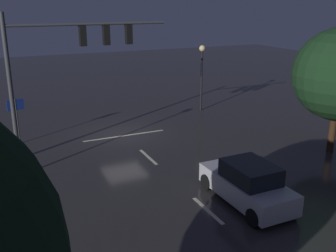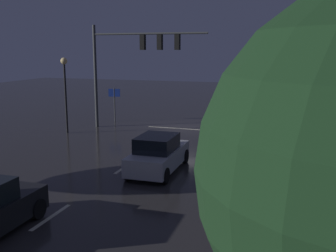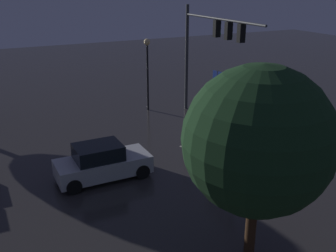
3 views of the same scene
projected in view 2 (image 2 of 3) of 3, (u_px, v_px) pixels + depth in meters
name	position (u px, v px, depth m)	size (l,w,h in m)	color
ground_plane	(183.00, 128.00, 28.16)	(80.00, 80.00, 0.00)	#2D2B2B
traffic_signal_assembly	(133.00, 54.00, 26.78)	(8.20, 0.47, 7.19)	#383A3D
lane_dash_far	(165.00, 140.00, 24.43)	(2.20, 0.16, 0.01)	beige
lane_dash_mid	(125.00, 167.00, 18.84)	(2.20, 0.16, 0.01)	beige
lane_dash_near	(51.00, 217.00, 13.24)	(2.20, 0.16, 0.01)	beige
stop_bar	(182.00, 129.00, 27.92)	(5.00, 0.16, 0.01)	beige
car_approaching	(158.00, 154.00, 18.09)	(1.94, 4.39, 1.70)	#B7B7BC
street_lamp_left_kerb	(288.00, 81.00, 28.10)	(0.44, 0.44, 4.72)	black
street_lamp_right_kerb	(65.00, 81.00, 25.82)	(0.44, 0.44, 5.01)	black
route_sign	(114.00, 98.00, 30.45)	(0.89, 0.24, 2.58)	#383A3D
tree_left_far	(333.00, 81.00, 17.79)	(4.70, 4.70, 6.47)	#382314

